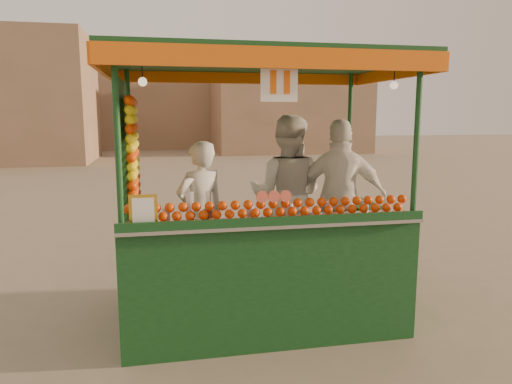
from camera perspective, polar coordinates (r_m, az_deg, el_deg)
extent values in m
plane|color=#746853|center=(5.33, -1.79, -15.13)|extent=(90.00, 90.00, 0.00)
cube|color=#956D54|center=(29.83, 3.78, 9.71)|extent=(9.00, 6.00, 5.00)
cube|color=#956D54|center=(34.84, -13.65, 11.03)|extent=(14.00, 7.00, 7.00)
cube|color=#0F3917|center=(5.41, 0.23, -12.90)|extent=(2.82, 1.73, 0.33)
cylinder|color=black|center=(5.30, -10.44, -13.15)|extent=(0.39, 0.11, 0.39)
cylinder|color=black|center=(5.66, 10.16, -11.66)|extent=(0.39, 0.11, 0.39)
cube|color=#0F3917|center=(4.56, 2.05, -9.19)|extent=(2.82, 0.33, 0.87)
cube|color=#0F3917|center=(5.22, -13.64, -7.05)|extent=(0.33, 1.41, 0.87)
cube|color=#0F3917|center=(5.69, 12.47, -5.67)|extent=(0.33, 1.41, 0.87)
cube|color=#B2B2B7|center=(4.47, 1.99, -3.58)|extent=(2.82, 0.50, 0.03)
cylinder|color=#0F3917|center=(4.12, -16.24, 5.44)|extent=(0.05, 0.05, 1.52)
cylinder|color=#0F3917|center=(4.74, 18.69, 5.76)|extent=(0.05, 0.05, 1.52)
cylinder|color=#0F3917|center=(5.74, -14.93, 6.44)|extent=(0.05, 0.05, 1.52)
cylinder|color=#0F3917|center=(6.20, 11.13, 6.75)|extent=(0.05, 0.05, 1.52)
cube|color=#0F3917|center=(5.04, 0.25, 15.54)|extent=(3.04, 1.95, 0.09)
cube|color=#E15D0C|center=(4.09, 3.13, 15.81)|extent=(3.04, 0.04, 0.17)
cube|color=#E15D0C|center=(5.99, -1.70, 13.69)|extent=(3.04, 0.04, 0.17)
cube|color=#E15D0C|center=(4.96, -17.77, 14.22)|extent=(0.04, 1.95, 0.17)
cube|color=#E15D0C|center=(5.54, 16.27, 13.70)|extent=(0.04, 1.95, 0.17)
cylinder|color=#E15D44|center=(4.27, 2.16, -0.52)|extent=(0.11, 0.03, 0.11)
cube|color=gold|center=(4.18, -13.37, -2.35)|extent=(0.24, 0.02, 0.30)
cube|color=white|center=(4.16, 2.79, 13.00)|extent=(0.33, 0.02, 0.33)
sphere|color=#FFE5B2|center=(4.18, -13.44, 12.74)|extent=(0.08, 0.08, 0.08)
sphere|color=#FFE5B2|center=(4.70, 16.21, 12.20)|extent=(0.08, 0.08, 0.08)
imported|color=silver|center=(5.30, -6.66, -2.55)|extent=(0.69, 0.59, 1.60)
imported|color=silver|center=(5.64, 3.71, -0.36)|extent=(1.12, 1.02, 1.87)
imported|color=white|center=(5.59, 10.10, -0.80)|extent=(1.15, 0.68, 1.83)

